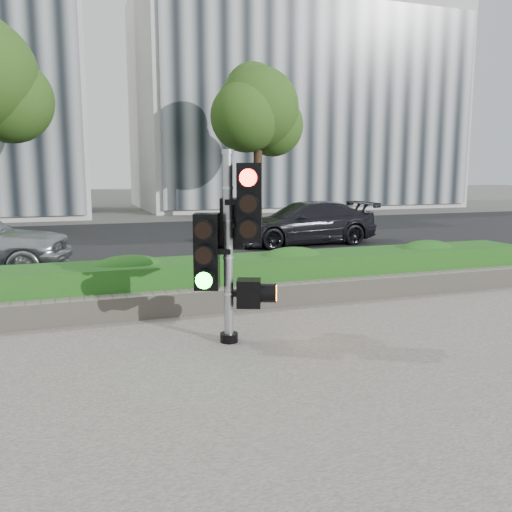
% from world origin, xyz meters
% --- Properties ---
extents(ground, '(120.00, 120.00, 0.00)m').
position_xyz_m(ground, '(0.00, 0.00, 0.00)').
color(ground, '#51514C').
rests_on(ground, ground).
extents(sidewalk, '(16.00, 11.00, 0.03)m').
position_xyz_m(sidewalk, '(0.00, -2.50, 0.01)').
color(sidewalk, '#9E9389').
rests_on(sidewalk, ground).
extents(road, '(60.00, 13.00, 0.02)m').
position_xyz_m(road, '(0.00, 10.00, 0.01)').
color(road, black).
rests_on(road, ground).
extents(curb, '(60.00, 0.25, 0.12)m').
position_xyz_m(curb, '(0.00, 3.15, 0.06)').
color(curb, gray).
rests_on(curb, ground).
extents(stone_wall, '(12.00, 0.32, 0.34)m').
position_xyz_m(stone_wall, '(0.00, 1.90, 0.20)').
color(stone_wall, gray).
rests_on(stone_wall, sidewalk).
extents(hedge, '(12.00, 1.00, 0.68)m').
position_xyz_m(hedge, '(0.00, 2.55, 0.37)').
color(hedge, '#3C8C2B').
rests_on(hedge, sidewalk).
extents(building_right, '(18.00, 10.00, 12.00)m').
position_xyz_m(building_right, '(11.00, 25.00, 6.00)').
color(building_right, '#B7B7B2').
rests_on(building_right, ground).
extents(tree_right, '(4.10, 3.58, 6.53)m').
position_xyz_m(tree_right, '(5.48, 15.55, 4.48)').
color(tree_right, black).
rests_on(tree_right, ground).
extents(traffic_signal, '(0.86, 0.72, 2.32)m').
position_xyz_m(traffic_signal, '(-0.20, 0.44, 1.31)').
color(traffic_signal, black).
rests_on(traffic_signal, sidewalk).
extents(car_dark, '(4.29, 1.92, 1.22)m').
position_xyz_m(car_dark, '(4.38, 8.37, 0.63)').
color(car_dark, black).
rests_on(car_dark, road).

